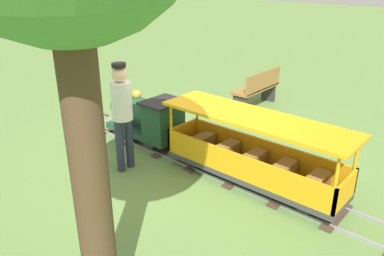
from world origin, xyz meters
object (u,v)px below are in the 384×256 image
passenger_car (252,157)px  park_bench (257,89)px  conductor_person (122,109)px  locomotive (147,117)px

passenger_car → park_bench: passenger_car is taller
passenger_car → park_bench: bearing=30.9°
passenger_car → conductor_person: conductor_person is taller
locomotive → park_bench: bearing=-8.4°
passenger_car → locomotive: bearing=90.0°
conductor_person → park_bench: 3.73m
park_bench → passenger_car: bearing=-149.1°
locomotive → passenger_car: 2.12m
locomotive → conductor_person: (-0.86, -0.43, 0.47)m
conductor_person → passenger_car: bearing=-62.9°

